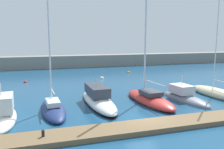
% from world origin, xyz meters
% --- Properties ---
extents(ground_plane, '(120.00, 120.00, 0.00)m').
position_xyz_m(ground_plane, '(0.00, 0.00, 0.00)').
color(ground_plane, navy).
extents(dock_pier, '(30.70, 2.33, 0.37)m').
position_xyz_m(dock_pier, '(0.00, -1.90, 0.18)').
color(dock_pier, brown).
rests_on(dock_pier, ground_plane).
extents(breakwater_seawall, '(108.00, 3.75, 2.73)m').
position_xyz_m(breakwater_seawall, '(0.00, 37.38, 1.36)').
color(breakwater_seawall, gray).
rests_on(breakwater_seawall, ground_plane).
extents(motorboat_ivory_nearest, '(2.62, 6.89, 3.44)m').
position_xyz_m(motorboat_ivory_nearest, '(-11.21, 3.39, 0.56)').
color(motorboat_ivory_nearest, silver).
rests_on(motorboat_ivory_nearest, ground_plane).
extents(sailboat_navy_second, '(2.53, 7.38, 13.74)m').
position_xyz_m(sailboat_navy_second, '(-7.06, 4.30, 0.34)').
color(sailboat_navy_second, navy).
rests_on(sailboat_navy_second, ground_plane).
extents(motorboat_white_third, '(2.67, 9.67, 2.85)m').
position_xyz_m(motorboat_white_third, '(-2.47, 5.54, 0.55)').
color(motorboat_white_third, white).
rests_on(motorboat_white_third, ground_plane).
extents(sailboat_red_fourth, '(3.27, 8.72, 14.98)m').
position_xyz_m(sailboat_red_fourth, '(2.89, 4.57, 0.47)').
color(sailboat_red_fourth, '#B72D28').
rests_on(sailboat_red_fourth, ground_plane).
extents(motorboat_slate_fifth, '(2.99, 7.49, 3.08)m').
position_xyz_m(motorboat_slate_fifth, '(7.04, 4.35, 0.29)').
color(motorboat_slate_fifth, slate).
rests_on(motorboat_slate_fifth, ground_plane).
extents(sailboat_sand_sixth, '(2.77, 8.22, 14.11)m').
position_xyz_m(sailboat_sand_sixth, '(11.65, 4.71, 0.37)').
color(sailboat_sand_sixth, beige).
rests_on(sailboat_sand_sixth, ground_plane).
extents(mooring_buoy_white, '(0.72, 0.72, 0.72)m').
position_xyz_m(mooring_buoy_white, '(1.82, 20.19, 0.00)').
color(mooring_buoy_white, white).
rests_on(mooring_buoy_white, ground_plane).
extents(mooring_buoy_red, '(0.56, 0.56, 0.56)m').
position_xyz_m(mooring_buoy_red, '(-10.28, 20.38, 0.00)').
color(mooring_buoy_red, red).
rests_on(mooring_buoy_red, ground_plane).
extents(mooring_buoy_orange, '(0.66, 0.66, 0.66)m').
position_xyz_m(mooring_buoy_orange, '(8.50, 24.91, 0.00)').
color(mooring_buoy_orange, orange).
rests_on(mooring_buoy_orange, ground_plane).
extents(dock_bollard, '(0.20, 0.20, 0.44)m').
position_xyz_m(dock_bollard, '(-8.04, -1.90, 0.59)').
color(dock_bollard, black).
rests_on(dock_bollard, dock_pier).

